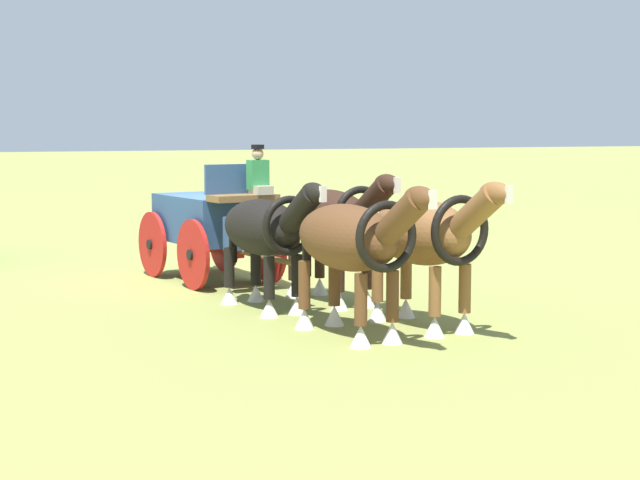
# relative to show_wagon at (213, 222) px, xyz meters

# --- Properties ---
(ground_plane) EXTENTS (220.00, 220.00, 0.00)m
(ground_plane) POSITION_rel_show_wagon_xyz_m (-0.16, -0.03, -1.16)
(ground_plane) COLOR olive
(show_wagon) EXTENTS (5.55, 2.07, 2.68)m
(show_wagon) POSITION_rel_show_wagon_xyz_m (0.00, 0.00, 0.00)
(show_wagon) COLOR #2D4C7A
(show_wagon) RESTS_ON ground
(draft_horse_rear_near) EXTENTS (3.22, 1.26, 2.27)m
(draft_horse_rear_near) POSITION_rel_show_wagon_xyz_m (3.30, 1.07, 0.24)
(draft_horse_rear_near) COLOR #331E14
(draft_horse_rear_near) RESTS_ON ground
(draft_horse_rear_off) EXTENTS (3.09, 1.18, 2.18)m
(draft_horse_rear_off) POSITION_rel_show_wagon_xyz_m (3.48, -0.22, 0.16)
(draft_horse_rear_off) COLOR black
(draft_horse_rear_off) RESTS_ON ground
(draft_horse_lead_near) EXTENTS (3.12, 1.25, 2.27)m
(draft_horse_lead_near) POSITION_rel_show_wagon_xyz_m (5.88, 1.40, 0.24)
(draft_horse_lead_near) COLOR brown
(draft_horse_lead_near) RESTS_ON ground
(draft_horse_lead_off) EXTENTS (3.22, 1.23, 2.25)m
(draft_horse_lead_off) POSITION_rel_show_wagon_xyz_m (6.05, 0.11, 0.23)
(draft_horse_lead_off) COLOR brown
(draft_horse_lead_off) RESTS_ON ground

